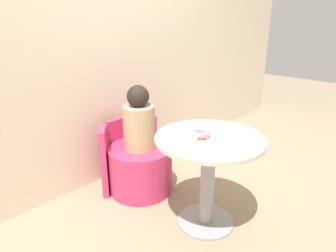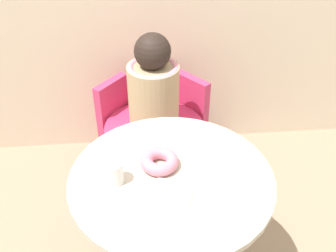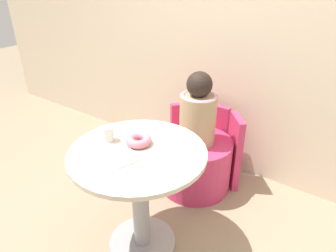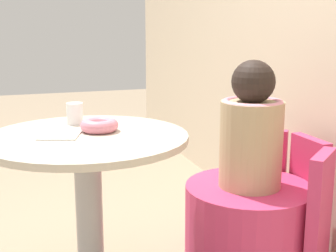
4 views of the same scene
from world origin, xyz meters
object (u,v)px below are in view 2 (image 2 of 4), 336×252
(tub_chair, at_px, (155,155))
(cup, at_px, (114,173))
(round_table, at_px, (171,212))
(child_figure, at_px, (153,88))
(donut, at_px, (159,161))

(tub_chair, distance_m, cup, 0.90)
(round_table, xyz_separation_m, cup, (-0.20, -0.01, 0.24))
(child_figure, relative_size, donut, 3.75)
(child_figure, distance_m, donut, 0.64)
(tub_chair, xyz_separation_m, donut, (-0.02, -0.64, 0.51))
(child_figure, bearing_deg, donut, -91.38)
(tub_chair, distance_m, child_figure, 0.44)
(tub_chair, bearing_deg, round_table, -88.05)
(round_table, distance_m, tub_chair, 0.75)
(round_table, xyz_separation_m, tub_chair, (-0.02, 0.69, -0.29))
(child_figure, distance_m, cup, 0.73)
(cup, bearing_deg, round_table, 3.67)
(round_table, height_order, cup, cup)
(child_figure, bearing_deg, round_table, -88.05)
(child_figure, xyz_separation_m, cup, (-0.18, -0.70, 0.08))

